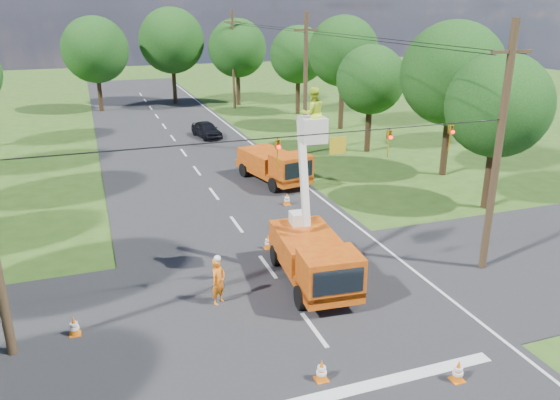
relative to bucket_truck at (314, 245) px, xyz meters
name	(u,v)px	position (x,y,z in m)	size (l,w,h in m)	color
ground	(197,171)	(-1.25, 16.90, -1.67)	(140.00, 140.00, 0.00)	#2F4D17
road_main	(197,171)	(-1.25, 16.90, -1.67)	(12.00, 100.00, 0.06)	black
road_cross	(293,302)	(-1.25, -1.10, -1.67)	(56.00, 10.00, 0.07)	black
stop_bar	(358,390)	(-1.25, -6.30, -1.67)	(9.00, 0.45, 0.02)	silver
edge_line	(276,164)	(4.35, 16.90, -1.67)	(0.12, 90.00, 0.02)	silver
bucket_truck	(314,245)	(0.00, 0.00, 0.00)	(2.71, 5.95, 7.65)	#C9620E
second_truck	(275,165)	(2.82, 12.85, -0.53)	(3.32, 6.15, 2.19)	#C9620E
ground_worker	(218,281)	(-3.86, -0.25, -0.76)	(0.66, 0.43, 1.81)	orange
distant_car	(207,130)	(1.49, 26.39, -1.00)	(1.57, 3.91, 1.33)	black
traffic_cone_0	(322,370)	(-2.07, -5.58, -1.31)	(0.38, 0.38, 0.71)	#DE620B
traffic_cone_1	(458,371)	(1.67, -6.93, -1.31)	(0.38, 0.38, 0.71)	#DE620B
traffic_cone_2	(268,242)	(-0.65, 3.67, -1.31)	(0.38, 0.38, 0.71)	#DE620B
traffic_cone_3	(287,199)	(2.13, 8.78, -1.31)	(0.38, 0.38, 0.71)	#DE620B
traffic_cone_4	(74,326)	(-8.89, -0.68, -1.31)	(0.38, 0.38, 0.71)	#DE620B
traffic_cone_6	(266,173)	(2.64, 13.95, -1.31)	(0.38, 0.38, 0.71)	#DE620B
pole_right_near	(498,150)	(7.25, -1.10, 3.44)	(1.80, 0.30, 10.00)	#4C3823
pole_right_mid	(305,84)	(7.25, 18.90, 3.44)	(1.80, 0.30, 10.00)	#4C3823
pole_right_far	(233,59)	(7.25, 38.90, 3.44)	(1.80, 0.30, 10.00)	#4C3823
signal_span	(354,143)	(0.97, -1.11, 4.21)	(18.00, 0.29, 1.07)	black
tree_right_a	(498,105)	(12.25, 4.90, 3.89)	(5.40, 5.40, 8.28)	#382616
tree_right_b	(453,74)	(13.75, 10.90, 4.76)	(6.40, 6.40, 9.65)	#382616
tree_right_c	(371,80)	(11.95, 17.90, 3.64)	(5.00, 5.00, 7.83)	#382616
tree_right_d	(343,51)	(13.55, 25.90, 5.01)	(6.00, 6.00, 9.70)	#382616
tree_right_e	(298,55)	(12.55, 33.90, 4.14)	(5.60, 5.60, 8.63)	#382616
tree_far_a	(95,50)	(-6.25, 41.90, 4.52)	(6.60, 6.60, 9.50)	#382616
tree_far_b	(172,41)	(1.75, 43.90, 5.14)	(7.00, 7.00, 10.32)	#382616
tree_far_c	(237,48)	(8.25, 40.90, 4.39)	(6.20, 6.20, 9.18)	#382616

